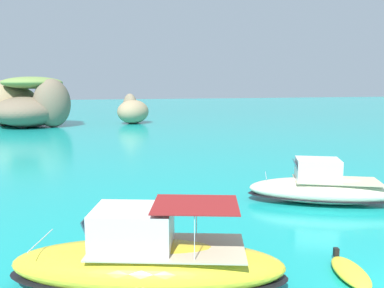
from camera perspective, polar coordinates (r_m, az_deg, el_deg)
islet_large at (r=76.92m, az=-24.43°, el=5.45°), size 19.93×20.90×8.92m
islet_small at (r=75.51m, az=-8.84°, el=4.84°), size 8.73×9.11×5.78m
motorboat_yellow at (r=14.56m, az=-6.88°, el=-17.01°), size 10.63×6.16×3.19m
motorboat_cream at (r=25.47m, az=19.09°, el=-6.27°), size 9.82×6.63×2.80m
dinghy_tender at (r=16.61m, az=22.60°, el=-17.26°), size 1.73×2.87×0.58m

